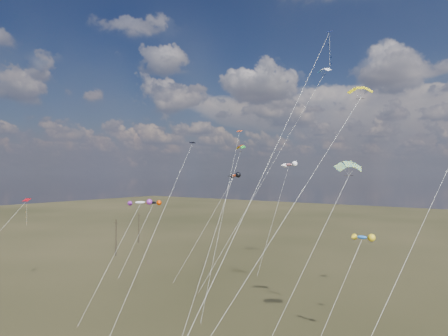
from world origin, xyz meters
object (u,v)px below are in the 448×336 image
Objects in this scene: utility_pole_far at (139,227)px; parafoil_yellow at (360,89)px; novelty_black_orange at (153,203)px; utility_pole_near at (116,237)px.

utility_pole_far is 76.45m from parafoil_yellow.
utility_pole_far is 0.62× the size of novelty_black_orange.
parafoil_yellow is 48.29m from novelty_black_orange.
utility_pole_far is 0.29× the size of parafoil_yellow.
utility_pole_near is 64.77m from parafoil_yellow.
novelty_black_orange is at bearing -36.80° from utility_pole_far.
novelty_black_orange is at bearing 162.92° from parafoil_yellow.
parafoil_yellow is at bearing -24.50° from utility_pole_far.
utility_pole_far is at bearing 119.74° from utility_pole_near.
parafoil_yellow reaches higher than utility_pole_near.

